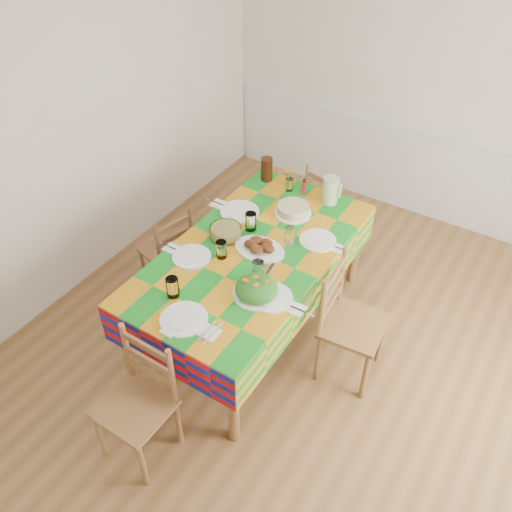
{
  "coord_description": "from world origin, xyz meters",
  "views": [
    {
      "loc": [
        1.12,
        -2.5,
        3.48
      ],
      "look_at": [
        -0.53,
        0.08,
        0.85
      ],
      "focal_mm": 38.0,
      "sensor_mm": 36.0,
      "label": 1
    }
  ],
  "objects": [
    {
      "name": "meat_platter",
      "position": [
        -0.56,
        0.18,
        0.86
      ],
      "size": [
        0.41,
        0.29,
        0.08
      ],
      "color": "white",
      "rests_on": "dining_table"
    },
    {
      "name": "dining_table",
      "position": [
        -0.61,
        0.14,
        0.73
      ],
      "size": [
        1.14,
        2.12,
        0.82
      ],
      "color": "brown",
      "rests_on": "room"
    },
    {
      "name": "salad_platter",
      "position": [
        -0.32,
        -0.24,
        0.88
      ],
      "size": [
        0.33,
        0.33,
        0.14
      ],
      "color": "white",
      "rests_on": "dining_table"
    },
    {
      "name": "serving_utensils",
      "position": [
        -0.41,
        0.0,
        0.83
      ],
      "size": [
        0.17,
        0.38,
        0.01
      ],
      "color": "black",
      "rests_on": "dining_table"
    },
    {
      "name": "chair_near",
      "position": [
        -0.61,
        -1.2,
        0.49
      ],
      "size": [
        0.44,
        0.42,
        0.99
      ],
      "rotation": [
        0.0,
        0.0,
        -0.02
      ],
      "color": "brown",
      "rests_on": "room"
    },
    {
      "name": "setting_left_near",
      "position": [
        -0.88,
        -0.12,
        0.86
      ],
      "size": [
        0.53,
        0.32,
        0.14
      ],
      "rotation": [
        0.0,
        0.0,
        1.57
      ],
      "color": "white",
      "rests_on": "dining_table"
    },
    {
      "name": "chair_right",
      "position": [
        0.23,
        0.14,
        0.51
      ],
      "size": [
        0.48,
        0.49,
        1.03
      ],
      "rotation": [
        0.0,
        0.0,
        1.66
      ],
      "color": "brown",
      "rests_on": "room"
    },
    {
      "name": "chair_left",
      "position": [
        -1.46,
        0.13,
        0.43
      ],
      "size": [
        0.46,
        0.47,
        0.88
      ],
      "rotation": [
        0.0,
        0.0,
        -1.84
      ],
      "color": "brown",
      "rests_on": "room"
    },
    {
      "name": "pasta_bowl",
      "position": [
        -0.88,
        0.18,
        0.87
      ],
      "size": [
        0.25,
        0.25,
        0.09
      ],
      "color": "white",
      "rests_on": "dining_table"
    },
    {
      "name": "hot_sauce",
      "position": [
        -0.65,
        1.03,
        0.9
      ],
      "size": [
        0.03,
        0.03,
        0.14
      ],
      "primitive_type": "cylinder",
      "color": "red",
      "rests_on": "dining_table"
    },
    {
      "name": "flower_vase",
      "position": [
        -0.78,
        1.01,
        0.92
      ],
      "size": [
        0.14,
        0.11,
        0.22
      ],
      "color": "white",
      "rests_on": "dining_table"
    },
    {
      "name": "setting_right_far",
      "position": [
        -0.3,
        0.47,
        0.86
      ],
      "size": [
        0.54,
        0.31,
        0.14
      ],
      "rotation": [
        0.0,
        0.0,
        -1.57
      ],
      "color": "white",
      "rests_on": "dining_table"
    },
    {
      "name": "room",
      "position": [
        0.0,
        0.0,
        1.35
      ],
      "size": [
        4.58,
        5.08,
        2.78
      ],
      "color": "brown",
      "rests_on": "ground"
    },
    {
      "name": "setting_near_head",
      "position": [
        -0.67,
        -0.65,
        0.86
      ],
      "size": [
        0.52,
        0.35,
        0.16
      ],
      "color": "white",
      "rests_on": "dining_table"
    },
    {
      "name": "setting_left_far",
      "position": [
        -0.9,
        0.45,
        0.86
      ],
      "size": [
        0.59,
        0.35,
        0.16
      ],
      "rotation": [
        0.0,
        0.0,
        1.57
      ],
      "color": "white",
      "rests_on": "dining_table"
    },
    {
      "name": "setting_right_near",
      "position": [
        -0.28,
        -0.17,
        0.86
      ],
      "size": [
        0.57,
        0.33,
        0.15
      ],
      "rotation": [
        0.0,
        0.0,
        -1.57
      ],
      "color": "white",
      "rests_on": "dining_table"
    },
    {
      "name": "cake",
      "position": [
        -0.58,
        0.72,
        0.86
      ],
      "size": [
        0.31,
        0.31,
        0.08
      ],
      "color": "white",
      "rests_on": "dining_table"
    },
    {
      "name": "wainscot",
      "position": [
        0.0,
        2.48,
        0.49
      ],
      "size": [
        4.41,
        0.06,
        0.92
      ],
      "color": "silver",
      "rests_on": "room"
    },
    {
      "name": "tea_pitcher",
      "position": [
        -1.04,
        1.05,
        0.93
      ],
      "size": [
        0.11,
        0.11,
        0.21
      ],
      "primitive_type": "cylinder",
      "color": "black",
      "rests_on": "dining_table"
    },
    {
      "name": "green_pitcher",
      "position": [
        -0.4,
        1.04,
        0.94
      ],
      "size": [
        0.14,
        0.14,
        0.24
      ],
      "primitive_type": "cylinder",
      "color": "#A4C188",
      "rests_on": "dining_table"
    },
    {
      "name": "name_card",
      "position": [
        -0.61,
        -0.87,
        0.83
      ],
      "size": [
        0.09,
        0.03,
        0.02
      ],
      "primitive_type": "cube",
      "color": "white",
      "rests_on": "dining_table"
    },
    {
      "name": "chair_far",
      "position": [
        -0.62,
        1.48,
        0.43
      ],
      "size": [
        0.46,
        0.44,
        0.87
      ],
      "rotation": [
        0.0,
        0.0,
        2.92
      ],
      "color": "brown",
      "rests_on": "room"
    }
  ]
}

